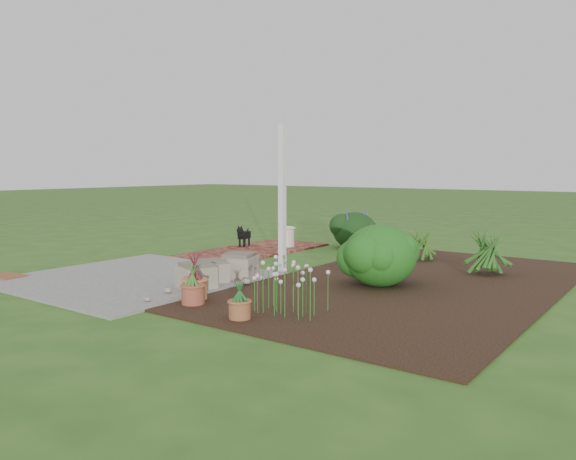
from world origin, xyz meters
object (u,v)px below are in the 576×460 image
Objects in this scene: cream_ceramic_urn at (287,237)px; evergreen_shrub at (380,254)px; black_dog at (243,235)px; stone_trough_near at (196,277)px.

evergreen_shrub reaches higher than cream_ceramic_urn.
black_dog is 4.70m from evergreen_shrub.
cream_ceramic_urn is at bearing 109.47° from stone_trough_near.
black_dog is at bearing -142.99° from cream_ceramic_urn.
evergreen_shrub reaches higher than stone_trough_near.
black_dog is 1.21× the size of cream_ceramic_urn.
evergreen_shrub is (4.31, -1.88, 0.19)m from black_dog.
black_dog is at bearing 121.77° from stone_trough_near.
stone_trough_near is 4.54m from cream_ceramic_urn.
cream_ceramic_urn is at bearing 22.71° from black_dog.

